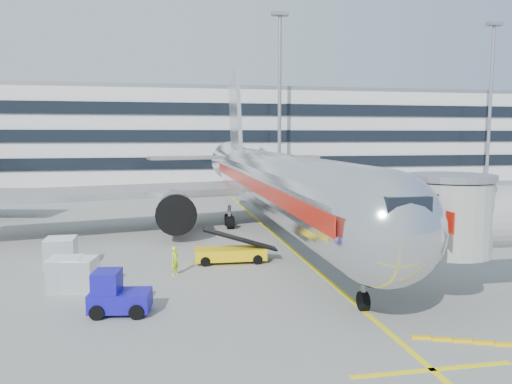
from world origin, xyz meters
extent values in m
plane|color=gray|center=(0.00, 0.00, 0.00)|extent=(180.00, 180.00, 0.00)
cube|color=#FFEA0D|center=(0.00, 10.00, 0.01)|extent=(0.25, 70.00, 0.01)
cube|color=#FFEA0D|center=(0.00, -14.00, 0.01)|extent=(6.00, 0.25, 0.01)
cylinder|color=silver|center=(0.00, 8.00, 4.20)|extent=(5.00, 36.00, 5.00)
sphere|color=silver|center=(0.00, -10.00, 4.20)|extent=(5.00, 5.00, 5.00)
cone|color=silver|center=(0.00, 31.00, 4.80)|extent=(5.00, 10.00, 5.00)
cube|color=black|center=(0.00, -11.50, 5.33)|extent=(1.80, 1.20, 0.90)
cube|color=#B7B7BC|center=(13.00, 13.50, 3.40)|extent=(24.95, 12.07, 0.50)
cube|color=#B7B7BC|center=(-13.00, 13.50, 3.40)|extent=(24.95, 12.07, 0.50)
cylinder|color=#99999E|center=(8.00, 10.00, 2.20)|extent=(3.00, 4.20, 3.00)
cylinder|color=#99999E|center=(-8.00, 10.00, 2.20)|extent=(3.00, 4.20, 3.00)
cylinder|color=black|center=(8.00, 8.00, 2.20)|extent=(3.10, 0.50, 3.10)
cylinder|color=black|center=(-8.00, 8.00, 2.20)|extent=(3.10, 0.50, 3.10)
cube|color=#B7B7BC|center=(0.00, 31.50, 9.20)|extent=(0.45, 9.39, 13.72)
cube|color=#B7B7BC|center=(5.50, 32.00, 5.40)|extent=(10.41, 4.94, 0.35)
cube|color=#B7B7BC|center=(-5.50, 32.00, 5.40)|extent=(10.41, 4.94, 0.35)
cylinder|color=gray|center=(0.00, -8.00, 0.90)|extent=(0.24, 0.24, 1.80)
cylinder|color=black|center=(0.00, -8.00, 0.45)|extent=(0.35, 0.90, 0.90)
cylinder|color=gray|center=(3.20, 14.00, 1.00)|extent=(0.30, 0.30, 2.00)
cylinder|color=gray|center=(-3.20, 14.00, 1.00)|extent=(0.30, 0.30, 2.00)
cube|color=red|center=(2.52, 8.00, 4.50)|extent=(0.06, 38.00, 0.90)
cube|color=red|center=(-2.52, 8.00, 4.50)|extent=(0.06, 38.00, 0.90)
cylinder|color=#A8A8A3|center=(4.20, -8.00, 4.20)|extent=(3.80, 3.80, 3.40)
cylinder|color=gray|center=(4.20, -8.00, 6.10)|extent=(4.00, 4.00, 0.30)
cube|color=black|center=(2.90, -8.00, 4.20)|extent=(1.40, 2.60, 2.60)
cube|color=silver|center=(0.00, 58.00, 7.50)|extent=(150.00, 24.00, 15.00)
cube|color=black|center=(0.00, 45.90, 4.00)|extent=(150.00, 0.30, 1.80)
cube|color=black|center=(0.00, 45.90, 8.00)|extent=(150.00, 0.30, 1.80)
cube|color=black|center=(0.00, 45.90, 12.00)|extent=(150.00, 0.30, 1.80)
cube|color=gray|center=(0.00, 58.00, 15.30)|extent=(150.00, 24.00, 0.60)
cylinder|color=gray|center=(8.00, 42.00, 12.50)|extent=(0.50, 0.50, 25.00)
cube|color=gray|center=(8.00, 42.00, 25.20)|extent=(2.40, 1.20, 0.50)
cylinder|color=gray|center=(42.00, 42.00, 12.50)|extent=(0.50, 0.50, 25.00)
cube|color=gray|center=(42.00, 42.00, 25.20)|extent=(2.40, 1.20, 0.50)
cube|color=yellow|center=(-4.80, 1.90, 0.56)|extent=(4.55, 1.79, 0.71)
cube|color=black|center=(-4.80, 1.90, 1.48)|extent=(4.76, 1.29, 1.57)
cylinder|color=black|center=(-6.41, 2.67, 0.31)|extent=(0.62, 0.31, 0.61)
cylinder|color=black|center=(-6.46, 1.24, 0.31)|extent=(0.62, 0.31, 0.61)
cylinder|color=black|center=(-3.15, 2.55, 0.31)|extent=(0.62, 0.31, 0.61)
cylinder|color=black|center=(-3.20, 1.13, 0.31)|extent=(0.62, 0.31, 0.61)
cube|color=#140EA0|center=(-10.97, -6.34, 0.62)|extent=(2.86, 1.89, 0.86)
cube|color=#140EA0|center=(-11.53, -6.26, 1.48)|extent=(1.34, 1.58, 1.05)
cube|color=black|center=(-11.53, -6.26, 1.81)|extent=(1.22, 1.38, 0.10)
cylinder|color=black|center=(-11.71, -5.51, 0.33)|extent=(0.70, 0.38, 0.67)
cylinder|color=black|center=(-11.92, -6.92, 0.33)|extent=(0.70, 0.38, 0.67)
cylinder|color=black|center=(-10.02, -5.76, 0.33)|extent=(0.70, 0.38, 0.67)
cylinder|color=black|center=(-10.22, -7.17, 0.33)|extent=(0.70, 0.38, 0.67)
cube|color=silver|center=(-13.30, -2.31, 0.82)|extent=(1.88, 1.88, 1.65)
cube|color=white|center=(-13.30, -2.31, 1.67)|extent=(1.88, 1.88, 0.06)
cube|color=silver|center=(-15.15, 2.58, 0.90)|extent=(1.75, 1.75, 1.80)
cube|color=white|center=(-15.15, 2.58, 1.82)|extent=(1.75, 1.75, 0.07)
cube|color=silver|center=(-14.05, -2.14, 0.84)|extent=(1.74, 1.74, 1.67)
cube|color=white|center=(-14.05, -2.14, 1.69)|extent=(1.74, 1.74, 0.06)
imported|color=#C7F319|center=(-8.35, -0.43, 0.84)|extent=(0.70, 0.72, 1.67)
camera|label=1|loc=(-9.05, -28.94, 8.02)|focal=35.00mm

